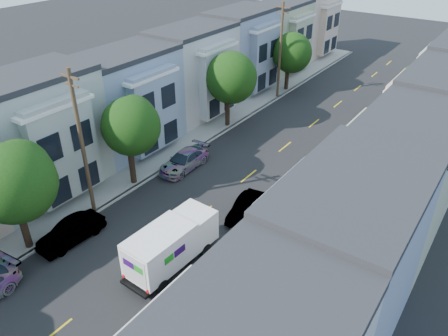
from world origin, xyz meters
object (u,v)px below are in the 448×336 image
object	(u,v)px
tree_far_r	(412,83)
tree_b	(14,183)
parked_right_c	(344,149)
tree_c	(130,126)
parked_right_b	(194,305)
tree_d	(230,78)
utility_pole_near	(82,145)
parked_left_d	(184,161)
tree_e	(291,53)
parked_right_d	(384,109)
utility_pole_far	(280,51)
lead_sedan	(246,208)
fedex_truck	(171,244)
parked_left_c	(71,232)

from	to	relation	value
tree_far_r	tree_b	bearing A→B (deg)	-111.90
tree_far_r	parked_right_c	size ratio (longest dim) A/B	0.99
tree_c	parked_right_b	bearing A→B (deg)	-32.57
tree_c	tree_d	world-z (taller)	tree_d
utility_pole_near	tree_d	bearing A→B (deg)	90.01
utility_pole_near	parked_left_d	xyz separation A→B (m)	(1.40, 8.10, -4.45)
tree_e	parked_left_d	size ratio (longest dim) A/B	1.41
tree_d	parked_right_d	world-z (taller)	tree_d
utility_pole_far	parked_right_c	size ratio (longest dim) A/B	1.85
tree_c	utility_pole_far	bearing A→B (deg)	89.99
tree_d	lead_sedan	world-z (taller)	tree_d
tree_far_r	fedex_truck	world-z (taller)	tree_far_r
utility_pole_near	parked_right_d	size ratio (longest dim) A/B	2.11
tree_far_r	lead_sedan	bearing A→B (deg)	-100.91
parked_left_c	parked_right_d	distance (m)	32.21
tree_far_r	parked_left_c	xyz separation A→B (m)	(-11.79, -30.92, -3.06)
parked_right_d	tree_b	bearing A→B (deg)	-106.72
utility_pole_far	fedex_truck	world-z (taller)	utility_pole_far
tree_d	lead_sedan	distance (m)	14.83
tree_b	tree_e	distance (m)	33.45
tree_b	parked_right_c	distance (m)	24.99
parked_left_c	parked_right_c	xyz separation A→B (m)	(9.80, 20.06, 0.04)
tree_d	fedex_truck	bearing A→B (deg)	-65.79
fedex_truck	parked_right_d	world-z (taller)	fedex_truck
tree_b	lead_sedan	bearing A→B (deg)	49.48
parked_left_d	lead_sedan	bearing A→B (deg)	-19.86
parked_right_d	fedex_truck	bearing A→B (deg)	-94.32
utility_pole_near	parked_right_c	distance (m)	20.95
tree_c	parked_right_c	xyz separation A→B (m)	(11.20, 13.02, -4.11)
tree_d	fedex_truck	size ratio (longest dim) A/B	1.24
parked_left_d	parked_right_b	bearing A→B (deg)	-49.68
tree_c	parked_left_d	bearing A→B (deg)	70.58
parked_left_d	utility_pole_near	bearing A→B (deg)	-100.83
tree_far_r	parked_left_c	bearing A→B (deg)	-110.88
tree_e	tree_far_r	xyz separation A→B (m)	(13.20, -0.62, -0.63)
fedex_truck	parked_left_c	size ratio (longest dim) A/B	1.38
tree_e	utility_pole_near	world-z (taller)	utility_pole_near
parked_right_d	tree_c	bearing A→B (deg)	-113.11
utility_pole_near	parked_right_b	world-z (taller)	utility_pole_near
tree_b	parked_right_d	world-z (taller)	tree_b
tree_b	parked_right_b	distance (m)	12.10
parked_left_d	parked_right_c	size ratio (longest dim) A/B	0.87
tree_d	parked_left_c	bearing A→B (deg)	-85.90
utility_pole_near	parked_left_c	bearing A→B (deg)	-64.36
parked_left_c	utility_pole_near	bearing A→B (deg)	118.03
parked_right_c	tree_e	bearing A→B (deg)	139.50
parked_left_c	tree_d	bearing A→B (deg)	96.49
utility_pole_far	fedex_truck	xyz separation A→B (m)	(7.90, -26.91, -3.59)
utility_pole_near	parked_right_c	xyz separation A→B (m)	(11.20, 17.14, -4.40)
tree_d	tree_e	bearing A→B (deg)	90.00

